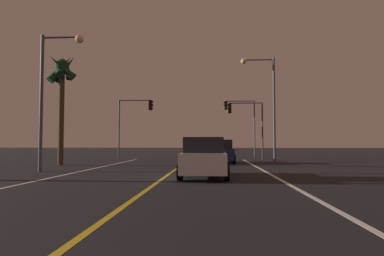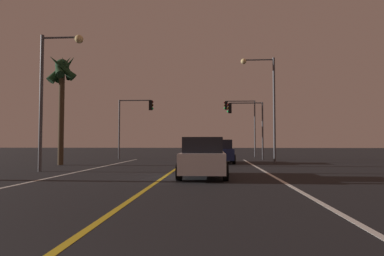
{
  "view_description": "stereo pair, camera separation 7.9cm",
  "coord_description": "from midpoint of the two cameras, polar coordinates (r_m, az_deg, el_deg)",
  "views": [
    {
      "loc": [
        2.05,
        -0.5,
        1.46
      ],
      "look_at": [
        0.51,
        24.23,
        2.59
      ],
      "focal_mm": 30.88,
      "sensor_mm": 36.0,
      "label": 1
    },
    {
      "loc": [
        2.13,
        -0.5,
        1.46
      ],
      "look_at": [
        0.51,
        24.23,
        2.59
      ],
      "focal_mm": 30.88,
      "sensor_mm": 36.0,
      "label": 2
    }
  ],
  "objects": [
    {
      "name": "lane_edge_right",
      "position": [
        12.15,
        16.35,
        -9.4
      ],
      "size": [
        0.16,
        34.53,
        0.01
      ],
      "primitive_type": "cube",
      "color": "silver",
      "rests_on": "ground"
    },
    {
      "name": "lane_edge_left",
      "position": [
        13.68,
        -26.7,
        -8.45
      ],
      "size": [
        0.16,
        34.53,
        0.01
      ],
      "primitive_type": "cube",
      "color": "silver",
      "rests_on": "ground"
    },
    {
      "name": "lane_center_divider",
      "position": [
        12.04,
        -6.55,
        -9.55
      ],
      "size": [
        0.16,
        34.53,
        0.01
      ],
      "primitive_type": "cube",
      "color": "gold",
      "rests_on": "ground"
    },
    {
      "name": "car_ahead_far",
      "position": [
        24.31,
        4.84,
        -4.11
      ],
      "size": [
        2.02,
        4.3,
        1.7
      ],
      "rotation": [
        0.0,
        0.0,
        1.57
      ],
      "color": "black",
      "rests_on": "ground"
    },
    {
      "name": "car_lead_same_lane",
      "position": [
        14.14,
        1.94,
        -5.2
      ],
      "size": [
        2.02,
        4.3,
        1.7
      ],
      "rotation": [
        0.0,
        0.0,
        1.57
      ],
      "color": "black",
      "rests_on": "ground"
    },
    {
      "name": "traffic_light_near_right",
      "position": [
        29.76,
        9.04,
        1.93
      ],
      "size": [
        3.2,
        0.36,
        5.08
      ],
      "rotation": [
        0.0,
        0.0,
        3.14
      ],
      "color": "#4C4C51",
      "rests_on": "ground"
    },
    {
      "name": "traffic_light_near_left",
      "position": [
        30.47,
        -9.82,
        2.24
      ],
      "size": [
        3.22,
        0.36,
        5.4
      ],
      "color": "#4C4C51",
      "rests_on": "ground"
    },
    {
      "name": "traffic_light_far_right",
      "position": [
        35.27,
        8.25,
        2.19
      ],
      "size": [
        3.32,
        0.36,
        5.95
      ],
      "rotation": [
        0.0,
        0.0,
        3.14
      ],
      "color": "#4C4C51",
      "rests_on": "ground"
    },
    {
      "name": "street_lamp_left_mid",
      "position": [
        18.66,
        -23.11,
        7.23
      ],
      "size": [
        2.27,
        0.44,
        7.09
      ],
      "color": "#4C4C51",
      "rests_on": "ground"
    },
    {
      "name": "street_lamp_right_far",
      "position": [
        26.1,
        12.59,
        5.55
      ],
      "size": [
        2.61,
        0.44,
        8.05
      ],
      "rotation": [
        0.0,
        0.0,
        3.14
      ],
      "color": "#4C4C51",
      "rests_on": "ground"
    },
    {
      "name": "palm_tree_left_mid",
      "position": [
        24.04,
        -21.63,
        8.3
      ],
      "size": [
        2.13,
        2.07,
        7.58
      ],
      "color": "#473826",
      "rests_on": "ground"
    }
  ]
}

